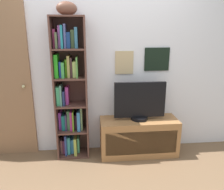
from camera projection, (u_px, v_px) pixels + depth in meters
name	position (u px, v px, depth m)	size (l,w,h in m)	color
back_wall	(104.00, 63.00, 2.99)	(4.80, 0.08, 2.50)	silver
bookshelf	(69.00, 92.00, 2.91)	(0.42, 0.29, 1.84)	brown
football	(67.00, 8.00, 2.60)	(0.25, 0.16, 0.16)	brown
tv_stand	(139.00, 136.00, 3.09)	(1.05, 0.40, 0.51)	#9B693D
television	(140.00, 102.00, 2.95)	(0.68, 0.22, 0.52)	black
door	(1.00, 83.00, 2.88)	(0.77, 0.09, 2.02)	#8A6245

